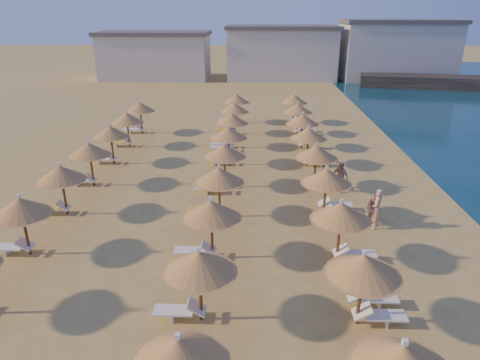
{
  "coord_description": "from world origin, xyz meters",
  "views": [
    {
      "loc": [
        -0.52,
        -16.16,
        9.36
      ],
      "look_at": [
        -1.25,
        4.0,
        1.3
      ],
      "focal_mm": 32.0,
      "sensor_mm": 36.0,
      "label": 1
    }
  ],
  "objects_px": {
    "parasol_row_east": "(321,164)",
    "beachgoer_a": "(377,209)",
    "beachgoer_b": "(373,210)",
    "parasol_row_west": "(222,163)",
    "beachgoer_c": "(340,177)"
  },
  "relations": [
    {
      "from": "beachgoer_c",
      "to": "beachgoer_b",
      "type": "xyz_separation_m",
      "value": [
        0.82,
        -3.91,
        -0.09
      ]
    },
    {
      "from": "parasol_row_west",
      "to": "beachgoer_c",
      "type": "relative_size",
      "value": 20.5
    },
    {
      "from": "parasol_row_east",
      "to": "parasol_row_west",
      "type": "height_order",
      "value": "same"
    },
    {
      "from": "parasol_row_east",
      "to": "beachgoer_b",
      "type": "bearing_deg",
      "value": -48.8
    },
    {
      "from": "parasol_row_east",
      "to": "beachgoer_b",
      "type": "height_order",
      "value": "parasol_row_east"
    },
    {
      "from": "parasol_row_west",
      "to": "beachgoer_b",
      "type": "relative_size",
      "value": 22.8
    },
    {
      "from": "beachgoer_b",
      "to": "beachgoer_a",
      "type": "height_order",
      "value": "beachgoer_a"
    },
    {
      "from": "beachgoer_b",
      "to": "parasol_row_west",
      "type": "bearing_deg",
      "value": -157.97
    },
    {
      "from": "parasol_row_east",
      "to": "beachgoer_a",
      "type": "xyz_separation_m",
      "value": [
        2.24,
        -2.71,
        -1.16
      ]
    },
    {
      "from": "beachgoer_c",
      "to": "beachgoer_b",
      "type": "height_order",
      "value": "beachgoer_c"
    },
    {
      "from": "parasol_row_east",
      "to": "parasol_row_west",
      "type": "distance_m",
      "value": 5.0
    },
    {
      "from": "parasol_row_west",
      "to": "beachgoer_c",
      "type": "height_order",
      "value": "parasol_row_west"
    },
    {
      "from": "beachgoer_a",
      "to": "parasol_row_east",
      "type": "bearing_deg",
      "value": -121.24
    },
    {
      "from": "beachgoer_b",
      "to": "beachgoer_a",
      "type": "xyz_separation_m",
      "value": [
        0.07,
        -0.24,
        0.18
      ]
    },
    {
      "from": "parasol_row_east",
      "to": "beachgoer_c",
      "type": "height_order",
      "value": "parasol_row_east"
    }
  ]
}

